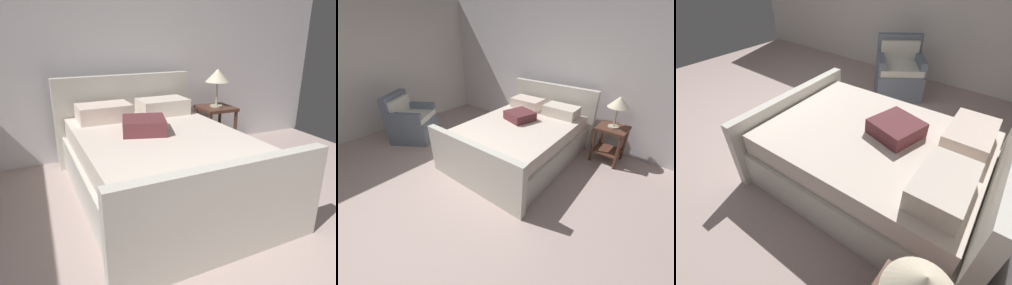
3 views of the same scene
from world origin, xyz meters
The scene contains 3 objects.
ground_plane centered at (0.00, 0.00, -0.01)m, with size 5.80×6.20×0.02m, color #B49C95.
bed centered at (-0.01, 1.89, 0.34)m, with size 1.75×2.28×1.06m.
armchair centered at (-2.05, 1.03, 0.35)m, with size 1.01×1.01×0.90m.
Camera 3 is at (1.62, 2.75, 1.97)m, focal length 26.34 mm.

